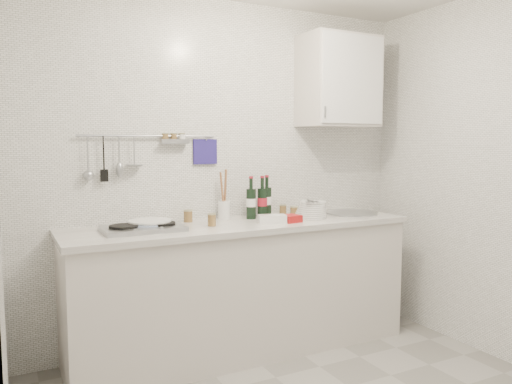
# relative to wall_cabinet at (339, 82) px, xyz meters

# --- Properties ---
(back_wall) EXTENTS (3.00, 0.02, 2.50)m
(back_wall) POSITION_rel_wall_cabinet_xyz_m (-0.90, 0.18, -0.70)
(back_wall) COLOR silver
(back_wall) RESTS_ON floor
(counter) EXTENTS (2.44, 0.64, 0.96)m
(counter) POSITION_rel_wall_cabinet_xyz_m (-0.89, -0.12, -1.52)
(counter) COLOR beige
(counter) RESTS_ON floor
(wall_rail) EXTENTS (0.98, 0.09, 0.34)m
(wall_rail) POSITION_rel_wall_cabinet_xyz_m (-1.50, 0.15, -0.52)
(wall_rail) COLOR #93969B
(wall_rail) RESTS_ON back_wall
(wall_cabinet) EXTENTS (0.60, 0.38, 0.70)m
(wall_cabinet) POSITION_rel_wall_cabinet_xyz_m (0.00, 0.00, 0.00)
(wall_cabinet) COLOR beige
(wall_cabinet) RESTS_ON back_wall
(plate_stack_hob) EXTENTS (0.31, 0.30, 0.05)m
(plate_stack_hob) POSITION_rel_wall_cabinet_xyz_m (-1.55, -0.06, -1.00)
(plate_stack_hob) COLOR #5478BF
(plate_stack_hob) RESTS_ON counter
(plate_stack_sink) EXTENTS (0.26, 0.25, 0.13)m
(plate_stack_sink) POSITION_rel_wall_cabinet_xyz_m (-0.34, -0.14, -0.97)
(plate_stack_sink) COLOR white
(plate_stack_sink) RESTS_ON counter
(wine_bottles) EXTENTS (0.24, 0.13, 0.31)m
(wine_bottles) POSITION_rel_wall_cabinet_xyz_m (-0.68, 0.03, -0.87)
(wine_bottles) COLOR black
(wine_bottles) RESTS_ON counter
(butter_dish) EXTENTS (0.21, 0.15, 0.06)m
(butter_dish) POSITION_rel_wall_cabinet_xyz_m (-0.73, -0.23, -1.00)
(butter_dish) COLOR white
(butter_dish) RESTS_ON counter
(strawberry_punnet) EXTENTS (0.13, 0.13, 0.05)m
(strawberry_punnet) POSITION_rel_wall_cabinet_xyz_m (-0.59, -0.25, -1.00)
(strawberry_punnet) COLOR #AA1412
(strawberry_punnet) RESTS_ON counter
(utensil_crock) EXTENTS (0.09, 0.09, 0.36)m
(utensil_crock) POSITION_rel_wall_cabinet_xyz_m (-0.95, 0.08, -0.94)
(utensil_crock) COLOR white
(utensil_crock) RESTS_ON counter
(jar_a) EXTENTS (0.07, 0.07, 0.09)m
(jar_a) POSITION_rel_wall_cabinet_xyz_m (-1.23, 0.08, -0.99)
(jar_a) COLOR brown
(jar_a) RESTS_ON counter
(jar_b) EXTENTS (0.06, 0.06, 0.07)m
(jar_b) POSITION_rel_wall_cabinet_xyz_m (-0.43, 0.12, -0.99)
(jar_b) COLOR brown
(jar_b) RESTS_ON counter
(jar_c) EXTENTS (0.07, 0.07, 0.08)m
(jar_c) POSITION_rel_wall_cabinet_xyz_m (-0.42, -0.04, -0.99)
(jar_c) COLOR brown
(jar_c) RESTS_ON counter
(jar_d) EXTENTS (0.06, 0.06, 0.09)m
(jar_d) POSITION_rel_wall_cabinet_xyz_m (-1.14, -0.15, -0.99)
(jar_d) COLOR brown
(jar_d) RESTS_ON counter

